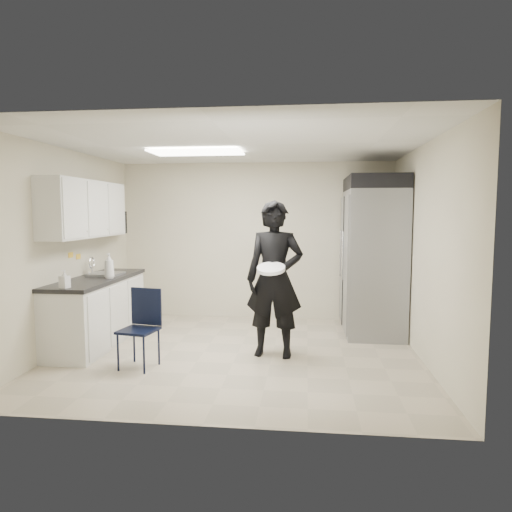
# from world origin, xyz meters

# --- Properties ---
(floor) EXTENTS (4.50, 4.50, 0.00)m
(floor) POSITION_xyz_m (0.00, 0.00, 0.00)
(floor) COLOR #B0A28A
(floor) RESTS_ON ground
(ceiling) EXTENTS (4.50, 4.50, 0.00)m
(ceiling) POSITION_xyz_m (0.00, 0.00, 2.60)
(ceiling) COLOR silver
(ceiling) RESTS_ON back_wall
(back_wall) EXTENTS (4.50, 0.00, 4.50)m
(back_wall) POSITION_xyz_m (0.00, 2.00, 1.30)
(back_wall) COLOR beige
(back_wall) RESTS_ON floor
(left_wall) EXTENTS (0.00, 4.00, 4.00)m
(left_wall) POSITION_xyz_m (-2.25, 0.00, 1.30)
(left_wall) COLOR beige
(left_wall) RESTS_ON floor
(right_wall) EXTENTS (0.00, 4.00, 4.00)m
(right_wall) POSITION_xyz_m (2.25, 0.00, 1.30)
(right_wall) COLOR beige
(right_wall) RESTS_ON floor
(ceiling_panel) EXTENTS (1.20, 0.60, 0.02)m
(ceiling_panel) POSITION_xyz_m (-0.60, 0.40, 2.57)
(ceiling_panel) COLOR white
(ceiling_panel) RESTS_ON ceiling
(lower_counter) EXTENTS (0.60, 1.90, 0.86)m
(lower_counter) POSITION_xyz_m (-1.95, 0.20, 0.43)
(lower_counter) COLOR silver
(lower_counter) RESTS_ON floor
(countertop) EXTENTS (0.64, 1.95, 0.05)m
(countertop) POSITION_xyz_m (-1.95, 0.20, 0.89)
(countertop) COLOR black
(countertop) RESTS_ON lower_counter
(sink) EXTENTS (0.42, 0.40, 0.14)m
(sink) POSITION_xyz_m (-1.93, 0.45, 0.87)
(sink) COLOR gray
(sink) RESTS_ON countertop
(faucet) EXTENTS (0.02, 0.02, 0.24)m
(faucet) POSITION_xyz_m (-2.13, 0.45, 1.02)
(faucet) COLOR silver
(faucet) RESTS_ON countertop
(upper_cabinets) EXTENTS (0.35, 1.80, 0.75)m
(upper_cabinets) POSITION_xyz_m (-2.08, 0.20, 1.83)
(upper_cabinets) COLOR silver
(upper_cabinets) RESTS_ON left_wall
(towel_dispenser) EXTENTS (0.22, 0.30, 0.35)m
(towel_dispenser) POSITION_xyz_m (-2.14, 1.35, 1.62)
(towel_dispenser) COLOR black
(towel_dispenser) RESTS_ON left_wall
(notice_sticker_left) EXTENTS (0.00, 0.12, 0.07)m
(notice_sticker_left) POSITION_xyz_m (-2.24, 0.10, 1.22)
(notice_sticker_left) COLOR yellow
(notice_sticker_left) RESTS_ON left_wall
(notice_sticker_right) EXTENTS (0.00, 0.12, 0.07)m
(notice_sticker_right) POSITION_xyz_m (-2.24, 0.30, 1.18)
(notice_sticker_right) COLOR yellow
(notice_sticker_right) RESTS_ON left_wall
(commercial_fridge) EXTENTS (0.80, 1.35, 2.10)m
(commercial_fridge) POSITION_xyz_m (1.83, 1.27, 1.05)
(commercial_fridge) COLOR gray
(commercial_fridge) RESTS_ON floor
(fridge_compressor) EXTENTS (0.80, 1.35, 0.20)m
(fridge_compressor) POSITION_xyz_m (1.83, 1.27, 2.20)
(fridge_compressor) COLOR black
(fridge_compressor) RESTS_ON commercial_fridge
(folding_chair) EXTENTS (0.45, 0.45, 0.87)m
(folding_chair) POSITION_xyz_m (-1.05, -0.66, 0.44)
(folding_chair) COLOR black
(folding_chair) RESTS_ON floor
(man_tuxedo) EXTENTS (0.75, 0.54, 1.93)m
(man_tuxedo) POSITION_xyz_m (0.46, -0.04, 0.96)
(man_tuxedo) COLOR black
(man_tuxedo) RESTS_ON floor
(bucket_lid) EXTENTS (0.36, 0.36, 0.04)m
(bucket_lid) POSITION_xyz_m (0.44, -0.28, 1.12)
(bucket_lid) COLOR silver
(bucket_lid) RESTS_ON man_tuxedo
(soap_bottle_a) EXTENTS (0.13, 0.13, 0.33)m
(soap_bottle_a) POSITION_xyz_m (-1.74, 0.14, 1.08)
(soap_bottle_a) COLOR white
(soap_bottle_a) RESTS_ON countertop
(soap_bottle_b) EXTENTS (0.11, 0.12, 0.21)m
(soap_bottle_b) POSITION_xyz_m (-1.92, -0.65, 1.02)
(soap_bottle_b) COLOR #B8B5C2
(soap_bottle_b) RESTS_ON countertop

